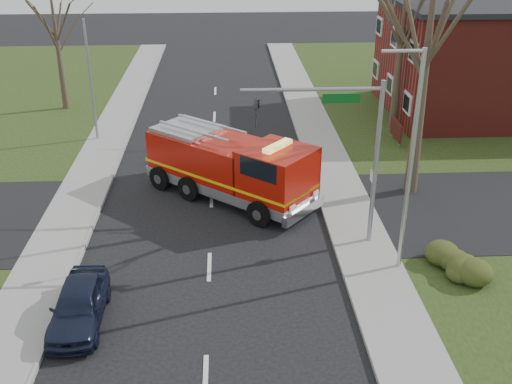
{
  "coord_description": "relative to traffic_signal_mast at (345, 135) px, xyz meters",
  "views": [
    {
      "loc": [
        0.79,
        -19.48,
        12.54
      ],
      "look_at": [
        1.92,
        2.38,
        2.0
      ],
      "focal_mm": 42.0,
      "sensor_mm": 36.0,
      "label": 1
    }
  ],
  "objects": [
    {
      "name": "traffic_signal_mast",
      "position": [
        0.0,
        0.0,
        0.0
      ],
      "size": [
        5.29,
        0.18,
        6.8
      ],
      "color": "gray",
      "rests_on": "ground"
    },
    {
      "name": "bare_tree_near",
      "position": [
        4.29,
        4.5,
        2.71
      ],
      "size": [
        6.0,
        6.0,
        12.0
      ],
      "color": "#352A1F",
      "rests_on": "ground"
    },
    {
      "name": "sidewalk_left",
      "position": [
        -11.41,
        -1.5,
        -4.63
      ],
      "size": [
        2.4,
        80.0,
        0.15
      ],
      "primitive_type": "cube",
      "color": "gray",
      "rests_on": "ground"
    },
    {
      "name": "bare_tree_far",
      "position": [
        5.79,
        13.5,
        1.78
      ],
      "size": [
        5.25,
        5.25,
        10.5
      ],
      "color": "#352A1F",
      "rests_on": "ground"
    },
    {
      "name": "fire_engine",
      "position": [
        -4.24,
        4.49,
        -3.2
      ],
      "size": [
        8.1,
        7.52,
        3.33
      ],
      "rotation": [
        0.0,
        0.0,
        0.86
      ],
      "color": "#A61207",
      "rests_on": "ground"
    },
    {
      "name": "utility_pole_far",
      "position": [
        -12.01,
        12.5,
        -1.21
      ],
      "size": [
        0.14,
        0.14,
        7.0
      ],
      "primitive_type": "cylinder",
      "color": "gray",
      "rests_on": "ground"
    },
    {
      "name": "sidewalk_right",
      "position": [
        0.99,
        -1.5,
        -4.63
      ],
      "size": [
        2.4,
        80.0,
        0.15
      ],
      "primitive_type": "cube",
      "color": "gray",
      "rests_on": "ground"
    },
    {
      "name": "brick_building",
      "position": [
        13.79,
        16.5,
        -1.05
      ],
      "size": [
        15.4,
        10.4,
        7.25
      ],
      "color": "maroon",
      "rests_on": "ground"
    },
    {
      "name": "hedge_corner",
      "position": [
        3.79,
        -2.5,
        -4.13
      ],
      "size": [
        2.8,
        2.0,
        0.9
      ],
      "primitive_type": "ellipsoid",
      "color": "#2F3814",
      "rests_on": "lawn_right"
    },
    {
      "name": "parked_car_maroon",
      "position": [
        -9.41,
        -4.61,
        -4.02
      ],
      "size": [
        1.68,
        4.05,
        1.37
      ],
      "primitive_type": "imported",
      "rotation": [
        0.0,
        0.0,
        0.01
      ],
      "color": "#161C31",
      "rests_on": "ground"
    },
    {
      "name": "bare_tree_left",
      "position": [
        -15.21,
        18.5,
        0.86
      ],
      "size": [
        4.5,
        4.5,
        9.0
      ],
      "color": "#352A1F",
      "rests_on": "ground"
    },
    {
      "name": "ground",
      "position": [
        -5.21,
        -1.5,
        -4.71
      ],
      "size": [
        120.0,
        120.0,
        0.0
      ],
      "primitive_type": "plane",
      "color": "black",
      "rests_on": "ground"
    },
    {
      "name": "streetlight_pole",
      "position": [
        1.93,
        -2.0,
        -0.16
      ],
      "size": [
        1.48,
        0.16,
        8.4
      ],
      "color": "#B7BABF",
      "rests_on": "ground"
    },
    {
      "name": "health_center_sign",
      "position": [
        5.29,
        11.0,
        -3.83
      ],
      "size": [
        0.12,
        2.0,
        1.4
      ],
      "color": "#44130F",
      "rests_on": "ground"
    }
  ]
}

